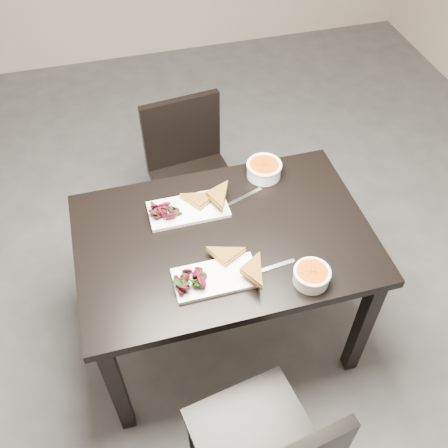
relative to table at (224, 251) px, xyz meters
name	(u,v)px	position (x,y,z in m)	size (l,w,h in m)	color
ground	(191,283)	(-0.10, 0.33, -0.65)	(5.00, 5.00, 0.00)	#47474C
table	(224,251)	(0.00, 0.00, 0.00)	(1.20, 0.80, 0.75)	black
chair_far	(190,168)	(0.01, 0.73, -0.17)	(0.47, 0.47, 0.85)	black
plate_near	(216,278)	(-0.09, -0.20, 0.11)	(0.32, 0.16, 0.02)	white
sandwich_near	(231,265)	(-0.02, -0.19, 0.14)	(0.16, 0.12, 0.05)	olive
salad_near	(190,279)	(-0.19, -0.20, 0.14)	(0.10, 0.09, 0.04)	black
soup_bowl_near	(312,275)	(0.26, -0.30, 0.13)	(0.14, 0.14, 0.06)	white
cutlery_near	(273,267)	(0.14, -0.21, 0.10)	(0.18, 0.02, 0.00)	silver
plate_far	(188,210)	(-0.11, 0.17, 0.11)	(0.33, 0.17, 0.02)	white
sandwich_far	(204,203)	(-0.04, 0.16, 0.14)	(0.17, 0.13, 0.05)	olive
salad_far	(164,209)	(-0.21, 0.17, 0.14)	(0.10, 0.09, 0.05)	black
soup_bowl_far	(264,169)	(0.27, 0.30, 0.14)	(0.16, 0.16, 0.07)	white
cutlery_far	(245,197)	(0.15, 0.19, 0.10)	(0.18, 0.02, 0.00)	silver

